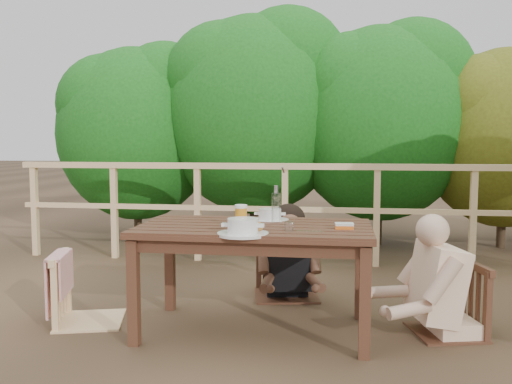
# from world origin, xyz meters

# --- Properties ---
(ground) EXTENTS (60.00, 60.00, 0.00)m
(ground) POSITION_xyz_m (0.00, 0.00, 0.00)
(ground) COLOR brown
(ground) RESTS_ON ground
(table) EXTENTS (1.47, 0.83, 0.68)m
(table) POSITION_xyz_m (0.00, 0.00, 0.34)
(table) COLOR #412518
(table) RESTS_ON ground
(chair_left) EXTENTS (0.55, 0.55, 0.90)m
(chair_left) POSITION_xyz_m (-1.13, 0.01, 0.45)
(chair_left) COLOR #E1B680
(chair_left) RESTS_ON ground
(chair_far) EXTENTS (0.57, 0.57, 0.98)m
(chair_far) POSITION_xyz_m (0.13, 0.83, 0.49)
(chair_far) COLOR #412518
(chair_far) RESTS_ON ground
(chair_right) EXTENTS (0.52, 0.52, 0.86)m
(chair_right) POSITION_xyz_m (1.21, 0.13, 0.43)
(chair_right) COLOR #412518
(chair_right) RESTS_ON ground
(woman) EXTENTS (0.55, 0.64, 1.14)m
(woman) POSITION_xyz_m (0.13, 0.85, 0.57)
(woman) COLOR black
(woman) RESTS_ON ground
(diner_right) EXTENTS (0.73, 0.65, 1.27)m
(diner_right) POSITION_xyz_m (1.24, 0.13, 0.63)
(diner_right) COLOR beige
(diner_right) RESTS_ON ground
(railing) EXTENTS (5.60, 0.10, 1.01)m
(railing) POSITION_xyz_m (0.00, 2.00, 0.51)
(railing) COLOR #E1B680
(railing) RESTS_ON ground
(hedge_row) EXTENTS (6.60, 1.60, 3.80)m
(hedge_row) POSITION_xyz_m (0.40, 3.20, 1.90)
(hedge_row) COLOR #155014
(hedge_row) RESTS_ON ground
(soup_near) EXTENTS (0.30, 0.30, 0.10)m
(soup_near) POSITION_xyz_m (-0.02, -0.31, 0.73)
(soup_near) COLOR white
(soup_near) RESTS_ON table
(soup_far) EXTENTS (0.26, 0.26, 0.09)m
(soup_far) POSITION_xyz_m (0.06, 0.28, 0.72)
(soup_far) COLOR white
(soup_far) RESTS_ON table
(bread_roll) EXTENTS (0.13, 0.10, 0.08)m
(bread_roll) POSITION_xyz_m (0.02, -0.22, 0.72)
(bread_roll) COLOR #AA702D
(bread_roll) RESTS_ON table
(beer_glass) EXTENTS (0.08, 0.08, 0.15)m
(beer_glass) POSITION_xyz_m (-0.08, -0.06, 0.75)
(beer_glass) COLOR #C86B15
(beer_glass) RESTS_ON table
(bottle) EXTENTS (0.06, 0.06, 0.26)m
(bottle) POSITION_xyz_m (0.12, 0.15, 0.81)
(bottle) COLOR white
(bottle) RESTS_ON table
(tumbler) EXTENTS (0.06, 0.06, 0.07)m
(tumbler) POSITION_xyz_m (0.23, -0.20, 0.71)
(tumbler) COLOR silver
(tumbler) RESTS_ON table
(butter_tub) EXTENTS (0.12, 0.09, 0.05)m
(butter_tub) POSITION_xyz_m (0.56, -0.06, 0.70)
(butter_tub) COLOR silver
(butter_tub) RESTS_ON table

